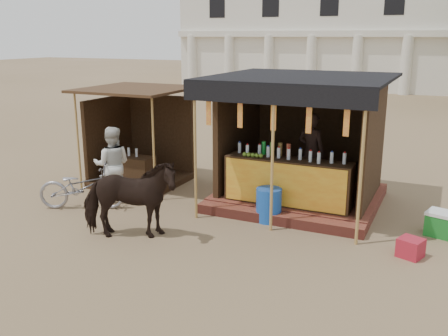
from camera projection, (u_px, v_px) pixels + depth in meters
ground at (185, 252)px, 8.53m from camera, size 120.00×120.00×0.00m
main_stall at (300, 157)px, 10.81m from camera, size 3.60×3.61×2.78m
secondary_stall at (136, 149)px, 12.44m from camera, size 2.40×2.40×2.38m
cow at (129, 199)px, 8.93m from camera, size 1.93×1.46×1.48m
motorbike at (82, 187)px, 10.56m from camera, size 1.90×1.32×0.95m
bystander at (112, 165)px, 10.93m from camera, size 1.03×0.95×1.69m
blue_barrel at (269, 205)px, 9.88m from camera, size 0.61×0.61×0.67m
red_crate at (411, 248)px, 8.30m from camera, size 0.47×0.46×0.32m
cooler at (445, 224)px, 9.14m from camera, size 0.73×0.59×0.46m
background_building at (368, 30)px, 34.60m from camera, size 26.00×7.45×8.18m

